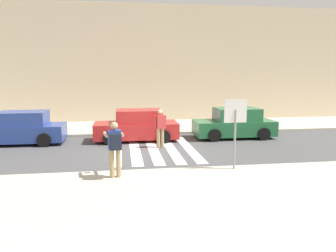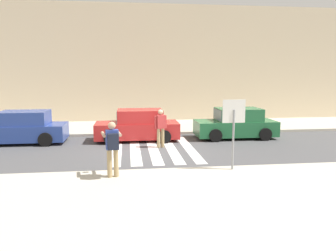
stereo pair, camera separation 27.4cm
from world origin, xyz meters
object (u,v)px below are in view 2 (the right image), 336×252
Objects in this scene: pedestrian_crossing at (161,126)px; parked_car_green at (236,124)px; parked_car_red at (138,126)px; parked_car_blue at (23,128)px; stop_sign at (234,119)px; photographer_with_backpack at (112,145)px.

parked_car_green is (4.09, 1.74, -0.25)m from pedestrian_crossing.
parked_car_blue is at bearing -180.00° from parked_car_red.
stop_sign reaches higher than parked_car_green.
parked_car_red is 5.06m from parked_car_green.
parked_car_blue is 1.00× the size of parked_car_red.
stop_sign is 6.68m from parked_car_red.
photographer_with_backpack reaches higher than parked_car_red.
photographer_with_backpack is 7.73m from parked_car_blue.
parked_car_blue is at bearing 125.81° from photographer_with_backpack.
stop_sign is 6.35m from parked_car_green.
parked_car_blue is at bearing 145.10° from stop_sign.
pedestrian_crossing is (-1.98, 4.15, -0.86)m from stop_sign.
pedestrian_crossing reaches higher than parked_car_red.
stop_sign is 1.35× the size of photographer_with_backpack.
stop_sign is 10.35m from parked_car_blue.
parked_car_red is (0.97, 6.26, -0.44)m from photographer_with_backpack.
stop_sign is 0.57× the size of parked_car_red.
parked_car_blue is 10.55m from parked_car_green.
stop_sign reaches higher than parked_car_red.
parked_car_green is at bearing -0.00° from parked_car_red.
pedestrian_crossing is at bearing 115.55° from stop_sign.
pedestrian_crossing is 0.42× the size of parked_car_red.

